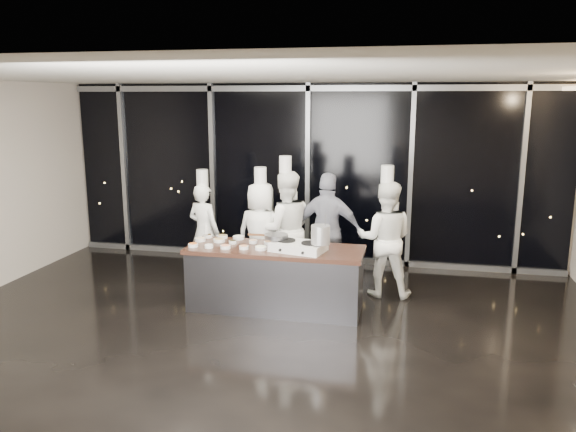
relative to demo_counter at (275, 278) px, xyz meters
name	(u,v)px	position (x,y,z in m)	size (l,w,h in m)	color
ground	(259,334)	(0.00, -0.90, -0.45)	(9.00, 9.00, 0.00)	black
room_shell	(271,158)	(0.18, -0.90, 1.79)	(9.02, 7.02, 3.21)	#BFB3A3
window_wall	(308,174)	(0.00, 2.53, 1.14)	(8.90, 0.11, 3.20)	black
demo_counter	(275,278)	(0.00, 0.00, 0.00)	(2.46, 0.86, 0.90)	#3C3C41
stove	(298,246)	(0.35, -0.10, 0.51)	(0.79, 0.59, 0.14)	silver
frying_pan	(276,236)	(0.01, -0.01, 0.61)	(0.59, 0.39, 0.05)	slate
stock_pot	(321,235)	(0.67, -0.18, 0.71)	(0.25, 0.25, 0.25)	#B3B3B6
prep_bowls	(231,242)	(-0.67, 0.07, 0.47)	(1.39, 0.70, 0.05)	silver
squeeze_bottle	(206,230)	(-1.14, 0.34, 0.56)	(0.06, 0.06, 0.23)	silver
chef_far_left	(204,230)	(-1.48, 1.13, 0.36)	(0.67, 0.54, 1.81)	white
chef_left	(261,234)	(-0.46, 0.95, 0.39)	(0.89, 0.66, 1.90)	white
chef_center	(285,229)	(-0.08, 1.02, 0.48)	(1.09, 0.97, 2.07)	white
guest	(328,231)	(0.59, 1.05, 0.46)	(1.12, 0.57, 1.83)	#121832
chef_right	(385,238)	(1.47, 0.92, 0.43)	(0.86, 0.68, 1.98)	white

